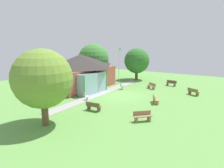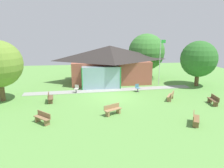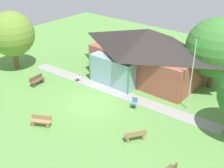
# 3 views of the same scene
# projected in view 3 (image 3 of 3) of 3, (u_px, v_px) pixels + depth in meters

# --- Properties ---
(ground_plane) EXTENTS (44.00, 44.00, 0.00)m
(ground_plane) POSITION_uv_depth(u_px,v_px,m) (93.00, 104.00, 24.26)
(ground_plane) COLOR #609947
(pavilion) EXTENTS (10.85, 7.19, 4.75)m
(pavilion) POSITION_uv_depth(u_px,v_px,m) (146.00, 53.00, 27.61)
(pavilion) COLOR #A35642
(pavilion) RESTS_ON ground_plane
(footpath) EXTENTS (19.16, 2.17, 0.03)m
(footpath) POSITION_uv_depth(u_px,v_px,m) (114.00, 92.00, 26.10)
(footpath) COLOR #999993
(footpath) RESTS_ON ground_plane
(flagpole) EXTENTS (0.64, 0.08, 5.73)m
(flagpole) POSITION_uv_depth(u_px,v_px,m) (193.00, 73.00, 22.15)
(flagpole) COLOR silver
(flagpole) RESTS_ON ground_plane
(bench_mid_right) EXTENTS (1.19, 1.50, 0.84)m
(bench_mid_right) POSITION_uv_depth(u_px,v_px,m) (135.00, 135.00, 19.87)
(bench_mid_right) COLOR #9E7A51
(bench_mid_right) RESTS_ON ground_plane
(bench_mid_left) EXTENTS (0.57, 1.53, 0.84)m
(bench_mid_left) POSITION_uv_depth(u_px,v_px,m) (37.00, 81.00, 27.17)
(bench_mid_left) COLOR brown
(bench_mid_left) RESTS_ON ground_plane
(bench_front_center) EXTENTS (1.53, 1.10, 0.84)m
(bench_front_center) POSITION_uv_depth(u_px,v_px,m) (41.00, 121.00, 21.35)
(bench_front_center) COLOR #9E7A51
(bench_front_center) RESTS_ON ground_plane
(patio_chair_west) EXTENTS (0.58, 0.58, 0.86)m
(patio_chair_west) POSITION_uv_depth(u_px,v_px,m) (78.00, 77.00, 27.77)
(patio_chair_west) COLOR beige
(patio_chair_west) RESTS_ON ground_plane
(patio_chair_lawn_spare) EXTENTS (0.55, 0.55, 0.86)m
(patio_chair_lawn_spare) POSITION_uv_depth(u_px,v_px,m) (134.00, 103.00, 23.58)
(patio_chair_lawn_spare) COLOR teal
(patio_chair_lawn_spare) RESTS_ON ground_plane
(tree_west_hedge) EXTENTS (4.41, 4.41, 5.84)m
(tree_west_hedge) POSITION_uv_depth(u_px,v_px,m) (12.00, 34.00, 29.01)
(tree_west_hedge) COLOR brown
(tree_west_hedge) RESTS_ON ground_plane
(tree_behind_pavilion_right) EXTENTS (5.13, 5.13, 6.24)m
(tree_behind_pavilion_right) POSITION_uv_depth(u_px,v_px,m) (215.00, 48.00, 25.40)
(tree_behind_pavilion_right) COLOR brown
(tree_behind_pavilion_right) RESTS_ON ground_plane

